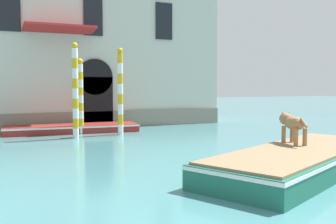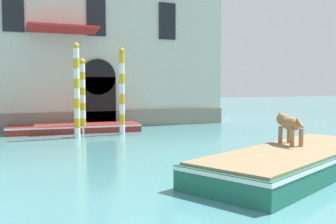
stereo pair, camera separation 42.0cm
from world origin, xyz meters
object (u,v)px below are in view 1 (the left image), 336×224
at_px(boat_foreground, 300,159).
at_px(dog_on_deck, 292,124).
at_px(mooring_pole_0, 80,96).
at_px(mooring_pole_3, 75,90).
at_px(mooring_pole_2, 120,91).
at_px(boat_moored_near_palazzo, 72,128).

xyz_separation_m(boat_foreground, dog_on_deck, (0.37, 0.72, 0.86)).
relative_size(mooring_pole_0, mooring_pole_3, 0.86).
height_order(boat_foreground, mooring_pole_2, mooring_pole_2).
distance_m(boat_moored_near_palazzo, mooring_pole_3, 2.81).
xyz_separation_m(dog_on_deck, mooring_pole_0, (-3.84, 9.64, 0.58)).
height_order(mooring_pole_0, mooring_pole_2, mooring_pole_2).
height_order(boat_moored_near_palazzo, mooring_pole_2, mooring_pole_2).
bearing_deg(mooring_pole_3, mooring_pole_2, 9.89).
height_order(boat_moored_near_palazzo, mooring_pole_0, mooring_pole_0).
relative_size(mooring_pole_0, mooring_pole_2, 0.88).
xyz_separation_m(boat_foreground, mooring_pole_3, (-3.98, 8.98, 1.72)).
distance_m(dog_on_deck, mooring_pole_2, 8.95).
height_order(dog_on_deck, mooring_pole_2, mooring_pole_2).
relative_size(dog_on_deck, mooring_pole_0, 0.37).
bearing_deg(mooring_pole_2, boat_moored_near_palazzo, 136.65).
height_order(dog_on_deck, mooring_pole_0, mooring_pole_0).
xyz_separation_m(boat_foreground, boat_moored_near_palazzo, (-3.72, 11.09, -0.13)).
bearing_deg(boat_moored_near_palazzo, mooring_pole_2, -39.00).
bearing_deg(mooring_pole_2, boat_foreground, -78.64).
bearing_deg(mooring_pole_2, mooring_pole_3, -170.11).
relative_size(boat_foreground, boat_moored_near_palazzo, 1.15).
relative_size(boat_moored_near_palazzo, mooring_pole_2, 1.60).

